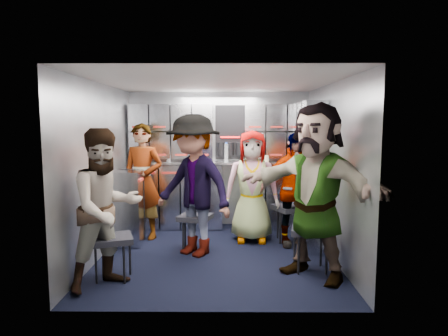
{
  "coord_description": "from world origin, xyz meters",
  "views": [
    {
      "loc": [
        0.13,
        -4.78,
        1.63
      ],
      "look_at": [
        0.09,
        0.35,
        1.04
      ],
      "focal_mm": 32.0,
      "sensor_mm": 36.0,
      "label": 1
    }
  ],
  "objects_px": {
    "attendant_standing": "(143,181)",
    "jump_seat_near_right": "(311,233)",
    "jump_seat_mid_left": "(195,219)",
    "jump_seat_mid_right": "(291,209)",
    "attendant_arc_c": "(252,186)",
    "attendant_arc_b": "(194,185)",
    "jump_seat_center": "(251,211)",
    "jump_seat_near_left": "(113,241)",
    "attendant_arc_e": "(315,191)",
    "attendant_arc_d": "(293,190)",
    "attendant_arc_a": "(106,209)"
  },
  "relations": [
    {
      "from": "attendant_arc_b",
      "to": "jump_seat_mid_left",
      "type": "bearing_deg",
      "value": 126.53
    },
    {
      "from": "jump_seat_center",
      "to": "attendant_arc_d",
      "type": "bearing_deg",
      "value": -35.7
    },
    {
      "from": "attendant_arc_c",
      "to": "attendant_arc_d",
      "type": "height_order",
      "value": "attendant_arc_c"
    },
    {
      "from": "attendant_standing",
      "to": "attendant_arc_b",
      "type": "bearing_deg",
      "value": -29.29
    },
    {
      "from": "jump_seat_near_right",
      "to": "attendant_arc_a",
      "type": "relative_size",
      "value": 0.31
    },
    {
      "from": "jump_seat_center",
      "to": "attendant_standing",
      "type": "distance_m",
      "value": 1.58
    },
    {
      "from": "jump_seat_mid_right",
      "to": "attendant_arc_b",
      "type": "xyz_separation_m",
      "value": [
        -1.28,
        -0.56,
        0.42
      ]
    },
    {
      "from": "jump_seat_mid_left",
      "to": "jump_seat_mid_right",
      "type": "height_order",
      "value": "jump_seat_mid_right"
    },
    {
      "from": "attendant_arc_c",
      "to": "attendant_standing",
      "type": "bearing_deg",
      "value": 178.17
    },
    {
      "from": "attendant_arc_e",
      "to": "attendant_arc_b",
      "type": "bearing_deg",
      "value": -164.89
    },
    {
      "from": "attendant_standing",
      "to": "attendant_arc_b",
      "type": "relative_size",
      "value": 0.94
    },
    {
      "from": "attendant_standing",
      "to": "attendant_arc_b",
      "type": "distance_m",
      "value": 1.05
    },
    {
      "from": "jump_seat_mid_right",
      "to": "attendant_arc_b",
      "type": "distance_m",
      "value": 1.46
    },
    {
      "from": "jump_seat_center",
      "to": "attendant_arc_a",
      "type": "xyz_separation_m",
      "value": [
        -1.52,
        -1.74,
        0.41
      ]
    },
    {
      "from": "jump_seat_mid_left",
      "to": "attendant_arc_e",
      "type": "height_order",
      "value": "attendant_arc_e"
    },
    {
      "from": "jump_seat_mid_left",
      "to": "attendant_standing",
      "type": "bearing_deg",
      "value": 145.78
    },
    {
      "from": "jump_seat_mid_right",
      "to": "jump_seat_mid_left",
      "type": "bearing_deg",
      "value": -163.5
    },
    {
      "from": "attendant_standing",
      "to": "jump_seat_near_right",
      "type": "bearing_deg",
      "value": -17.35
    },
    {
      "from": "attendant_standing",
      "to": "attendant_arc_b",
      "type": "xyz_separation_m",
      "value": [
        0.77,
        -0.71,
        0.06
      ]
    },
    {
      "from": "jump_seat_mid_left",
      "to": "jump_seat_center",
      "type": "height_order",
      "value": "jump_seat_mid_left"
    },
    {
      "from": "attendant_arc_b",
      "to": "jump_seat_near_left",
      "type": "bearing_deg",
      "value": -97.51
    },
    {
      "from": "attendant_standing",
      "to": "jump_seat_mid_left",
      "type": "bearing_deg",
      "value": -21.11
    },
    {
      "from": "attendant_arc_b",
      "to": "attendant_arc_c",
      "type": "bearing_deg",
      "value": 74.4
    },
    {
      "from": "attendant_arc_c",
      "to": "attendant_arc_d",
      "type": "relative_size",
      "value": 1.01
    },
    {
      "from": "jump_seat_mid_left",
      "to": "attendant_arc_c",
      "type": "xyz_separation_m",
      "value": [
        0.75,
        0.4,
        0.36
      ]
    },
    {
      "from": "jump_seat_near_right",
      "to": "jump_seat_center",
      "type": "bearing_deg",
      "value": 114.11
    },
    {
      "from": "attendant_arc_b",
      "to": "jump_seat_center",
      "type": "bearing_deg",
      "value": 82.05
    },
    {
      "from": "attendant_arc_d",
      "to": "attendant_arc_e",
      "type": "xyz_separation_m",
      "value": [
        0.05,
        -1.09,
        0.17
      ]
    },
    {
      "from": "jump_seat_near_right",
      "to": "attendant_arc_e",
      "type": "xyz_separation_m",
      "value": [
        -0.0,
        -0.18,
        0.49
      ]
    },
    {
      "from": "jump_seat_mid_right",
      "to": "attendant_arc_b",
      "type": "relative_size",
      "value": 0.32
    },
    {
      "from": "jump_seat_near_left",
      "to": "jump_seat_near_right",
      "type": "relative_size",
      "value": 1.01
    },
    {
      "from": "attendant_arc_c",
      "to": "jump_seat_near_right",
      "type": "bearing_deg",
      "value": -59.71
    },
    {
      "from": "jump_seat_center",
      "to": "attendant_arc_c",
      "type": "relative_size",
      "value": 0.29
    },
    {
      "from": "jump_seat_near_right",
      "to": "attendant_standing",
      "type": "xyz_separation_m",
      "value": [
        -2.1,
        1.24,
        0.38
      ]
    },
    {
      "from": "jump_seat_mid_right",
      "to": "attendant_arc_d",
      "type": "bearing_deg",
      "value": -90.0
    },
    {
      "from": "attendant_arc_a",
      "to": "attendant_arc_c",
      "type": "height_order",
      "value": "attendant_arc_a"
    },
    {
      "from": "jump_seat_near_right",
      "to": "jump_seat_mid_left",
      "type": "bearing_deg",
      "value": 151.88
    },
    {
      "from": "attendant_arc_a",
      "to": "attendant_arc_c",
      "type": "xyz_separation_m",
      "value": [
        1.52,
        1.56,
        -0.03
      ]
    },
    {
      "from": "jump_seat_mid_left",
      "to": "attendant_arc_e",
      "type": "distance_m",
      "value": 1.68
    },
    {
      "from": "jump_seat_near_left",
      "to": "attendant_arc_d",
      "type": "distance_m",
      "value": 2.39
    },
    {
      "from": "jump_seat_near_left",
      "to": "jump_seat_near_right",
      "type": "distance_m",
      "value": 2.12
    },
    {
      "from": "attendant_standing",
      "to": "attendant_arc_e",
      "type": "bearing_deg",
      "value": -20.86
    },
    {
      "from": "jump_seat_center",
      "to": "attendant_arc_e",
      "type": "xyz_separation_m",
      "value": [
        0.58,
        -1.47,
        0.55
      ]
    },
    {
      "from": "jump_seat_near_left",
      "to": "attendant_arc_c",
      "type": "height_order",
      "value": "attendant_arc_c"
    },
    {
      "from": "jump_seat_near_right",
      "to": "attendant_arc_a",
      "type": "height_order",
      "value": "attendant_arc_a"
    },
    {
      "from": "jump_seat_mid_right",
      "to": "attendant_arc_a",
      "type": "distance_m",
      "value": 2.59
    },
    {
      "from": "jump_seat_mid_left",
      "to": "jump_seat_near_right",
      "type": "distance_m",
      "value": 1.5
    },
    {
      "from": "jump_seat_mid_left",
      "to": "jump_seat_mid_right",
      "type": "relative_size",
      "value": 0.86
    },
    {
      "from": "jump_seat_mid_left",
      "to": "attendant_arc_b",
      "type": "relative_size",
      "value": 0.27
    },
    {
      "from": "jump_seat_near_left",
      "to": "attendant_arc_c",
      "type": "relative_size",
      "value": 0.32
    }
  ]
}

